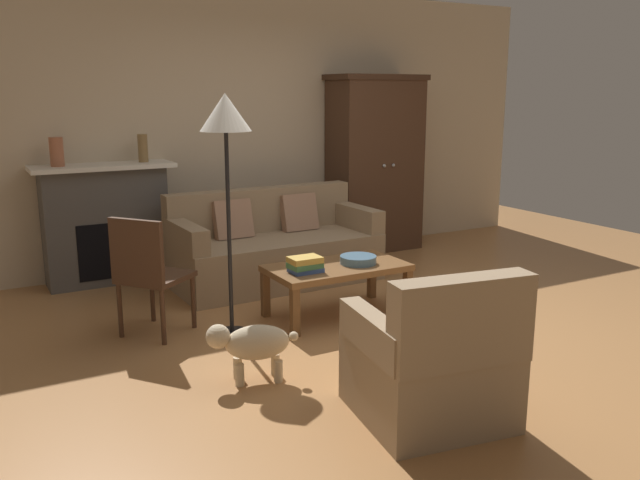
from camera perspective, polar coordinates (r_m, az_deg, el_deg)
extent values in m
plane|color=#B27A47|center=(5.15, 5.33, -7.50)|extent=(9.60, 9.60, 0.00)
cube|color=beige|center=(7.09, -6.32, 9.62)|extent=(7.20, 0.10, 2.80)
cube|color=#4C4947|center=(6.50, -17.92, 1.15)|extent=(1.10, 0.36, 1.08)
cube|color=black|center=(6.37, -17.47, -0.90)|extent=(0.60, 0.01, 0.52)
cube|color=white|center=(6.40, -18.23, 6.04)|extent=(1.26, 0.48, 0.04)
cube|color=#472D1E|center=(7.50, 4.73, 6.32)|extent=(1.00, 0.52, 1.89)
cube|color=#3C271A|center=(7.46, 4.87, 13.77)|extent=(1.06, 0.55, 0.06)
sphere|color=#ADAFB5|center=(7.24, 5.56, 6.37)|extent=(0.04, 0.04, 0.04)
sphere|color=#ADAFB5|center=(7.31, 6.33, 6.41)|extent=(0.04, 0.04, 0.04)
cube|color=#937A5B|center=(6.24, -3.74, -1.73)|extent=(1.92, 0.88, 0.44)
cube|color=#937A5B|center=(6.45, -5.15, 2.63)|extent=(1.90, 0.22, 0.42)
cube|color=#937A5B|center=(5.83, -11.52, 0.35)|extent=(0.18, 0.80, 0.22)
cube|color=#937A5B|center=(6.60, 3.06, 2.01)|extent=(0.18, 0.80, 0.22)
cube|color=#9E755B|center=(6.19, -7.52, 1.77)|extent=(0.36, 0.19, 0.37)
cube|color=#9E755B|center=(6.49, -1.82, 2.38)|extent=(0.36, 0.19, 0.37)
cube|color=brown|center=(5.28, 1.46, -2.42)|extent=(1.10, 0.60, 0.05)
cube|color=brown|center=(4.89, -2.17, -6.25)|extent=(0.06, 0.06, 0.37)
cube|color=brown|center=(5.41, 7.53, -4.49)|extent=(0.06, 0.06, 0.37)
cube|color=brown|center=(5.34, -4.72, -4.65)|extent=(0.06, 0.06, 0.37)
cube|color=brown|center=(5.81, 4.47, -3.19)|extent=(0.06, 0.06, 0.37)
cylinder|color=slate|center=(5.32, 3.30, -1.70)|extent=(0.29, 0.29, 0.06)
cube|color=#38569E|center=(5.06, -1.24, -2.59)|extent=(0.24, 0.17, 0.03)
cube|color=#427A4C|center=(5.05, -1.30, -2.19)|extent=(0.25, 0.18, 0.04)
cube|color=gold|center=(5.04, -1.30, -1.71)|extent=(0.24, 0.17, 0.05)
cylinder|color=#A86042|center=(6.32, -21.72, 7.06)|extent=(0.12, 0.12, 0.26)
cylinder|color=olive|center=(6.47, -15.00, 7.64)|extent=(0.09, 0.09, 0.26)
cube|color=#997F60|center=(3.80, 9.26, -11.76)|extent=(0.87, 0.87, 0.42)
cube|color=#997F60|center=(3.39, 12.10, -6.93)|extent=(0.78, 0.28, 0.46)
cube|color=#997F60|center=(3.85, 13.74, -6.67)|extent=(0.23, 0.71, 0.20)
cube|color=#997F60|center=(3.54, 4.73, -8.08)|extent=(0.23, 0.71, 0.20)
cube|color=#472D1E|center=(5.04, -13.95, -3.11)|extent=(0.62, 0.62, 0.04)
cylinder|color=#472D1E|center=(5.15, -10.85, -5.26)|extent=(0.04, 0.04, 0.41)
cylinder|color=#472D1E|center=(5.36, -14.23, -4.69)|extent=(0.04, 0.04, 0.41)
cylinder|color=#472D1E|center=(4.86, -13.36, -6.48)|extent=(0.04, 0.04, 0.41)
cylinder|color=#472D1E|center=(5.08, -16.83, -5.82)|extent=(0.04, 0.04, 0.41)
cube|color=#472D1E|center=(4.83, -15.53, -0.90)|extent=(0.30, 0.37, 0.45)
cylinder|color=black|center=(5.02, -7.57, -7.96)|extent=(0.26, 0.26, 0.02)
cylinder|color=black|center=(4.80, -7.83, 0.41)|extent=(0.03, 0.03, 1.52)
cone|color=white|center=(4.70, -8.15, 10.84)|extent=(0.36, 0.36, 0.26)
ellipsoid|color=beige|center=(4.17, -5.42, -8.76)|extent=(0.44, 0.30, 0.22)
sphere|color=beige|center=(4.13, -8.77, -8.20)|extent=(0.15, 0.15, 0.15)
cylinder|color=beige|center=(4.18, -6.92, -11.44)|extent=(0.06, 0.06, 0.14)
cylinder|color=beige|center=(4.28, -7.09, -10.85)|extent=(0.06, 0.06, 0.14)
cylinder|color=beige|center=(4.21, -3.61, -11.19)|extent=(0.06, 0.06, 0.14)
cylinder|color=beige|center=(4.31, -3.86, -10.61)|extent=(0.06, 0.06, 0.14)
sphere|color=beige|center=(4.20, -2.28, -8.27)|extent=(0.06, 0.06, 0.06)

